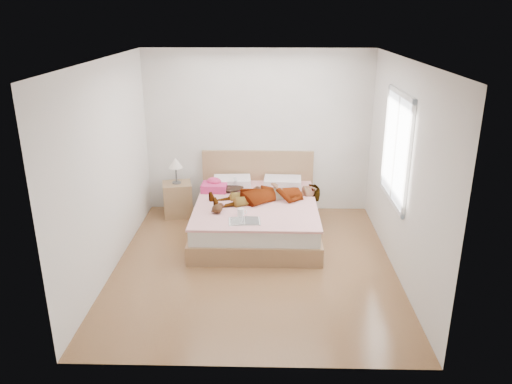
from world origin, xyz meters
TOP-DOWN VIEW (x-y plane):
  - ground at (0.00, 0.00)m, footprint 4.00×4.00m
  - woman at (0.16, 1.07)m, footprint 1.82×1.14m
  - hair at (-0.41, 1.52)m, footprint 0.50×0.57m
  - phone at (-0.34, 1.47)m, footprint 0.07×0.09m
  - room_shell at (1.77, 0.30)m, footprint 4.00×4.00m
  - bed at (0.00, 1.04)m, footprint 1.80×2.08m
  - towel at (-0.66, 1.41)m, footprint 0.39×0.34m
  - magazine at (-0.13, 0.22)m, footprint 0.44×0.31m
  - coffee_mug at (-0.19, 0.43)m, footprint 0.13×0.10m
  - plush_toy at (-0.52, 0.53)m, footprint 0.20×0.24m
  - nightstand at (-1.28, 1.65)m, footprint 0.52×0.49m

SIDE VIEW (x-z plane):
  - ground at x=0.00m, z-range 0.00..0.00m
  - bed at x=0.00m, z-range -0.22..0.78m
  - nightstand at x=-1.28m, z-range -0.16..0.80m
  - magazine at x=-0.13m, z-range 0.51..0.53m
  - hair at x=-0.41m, z-range 0.51..0.58m
  - coffee_mug at x=-0.19m, z-range 0.51..0.61m
  - plush_toy at x=-0.52m, z-range 0.51..0.63m
  - towel at x=-0.66m, z-range 0.49..0.69m
  - woman at x=0.16m, z-range 0.51..0.74m
  - phone at x=-0.34m, z-range 0.65..0.70m
  - room_shell at x=1.77m, z-range -0.50..3.50m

